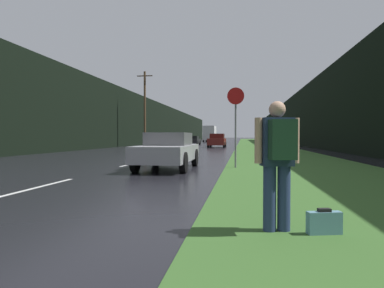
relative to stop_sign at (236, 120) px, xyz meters
The scene contains 16 objects.
grass_verge 27.84m from the stop_sign, 84.65° to the left, with size 6.00×240.00×0.02m, color #386028.
lane_stripe_b 7.52m from the stop_sign, 129.33° to the right, with size 0.12×3.00×0.01m, color silver.
lane_stripe_c 5.17m from the stop_sign, 163.54° to the left, with size 0.12×3.00×0.01m, color silver.
lane_stripe_d 9.74m from the stop_sign, 118.90° to the left, with size 0.12×3.00×0.01m, color silver.
lane_stripe_e 16.15m from the stop_sign, 106.73° to the left, with size 0.12×3.00×0.01m, color silver.
lane_stripe_f 22.91m from the stop_sign, 101.67° to the left, with size 0.12×3.00×0.01m, color silver.
treeline_far_side 40.50m from the stop_sign, 111.49° to the left, with size 2.00×140.00×7.01m, color black.
treeline_near_side 38.66m from the stop_sign, 77.15° to the left, with size 2.00×140.00×7.23m, color black.
utility_pole_far 26.75m from the stop_sign, 113.72° to the left, with size 1.80×0.24×8.58m.
stop_sign is the anchor object (origin of this frame).
hitchhiker_with_backpack 8.96m from the stop_sign, 85.47° to the right, with size 0.57×0.47×1.68m.
suitcase 9.17m from the stop_sign, 81.93° to the right, with size 0.44×0.22×0.34m.
car_passing_near 2.86m from the stop_sign, 164.53° to the right, with size 1.88×4.44×1.37m.
car_passing_far 24.86m from the stop_sign, 95.81° to the left, with size 1.89×4.78×1.52m.
car_oncoming 35.58m from the stop_sign, 100.90° to the left, with size 1.87×4.29×1.27m.
delivery_truck 61.60m from the stop_sign, 96.26° to the left, with size 2.59×8.11×3.44m.
Camera 1 is at (4.87, -0.97, 1.23)m, focal length 32.00 mm.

